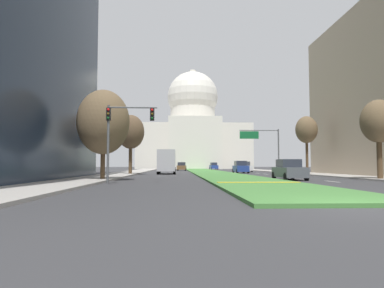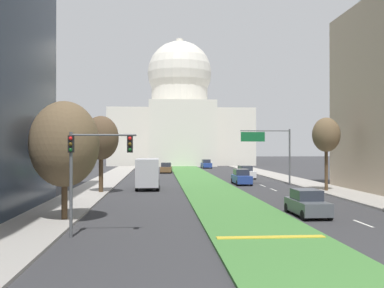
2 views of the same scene
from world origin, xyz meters
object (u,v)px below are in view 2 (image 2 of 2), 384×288
at_px(street_tree_left_mid, 101,138).
at_px(sedan_very_far, 206,164).
at_px(sedan_lead_stopped, 307,204).
at_px(sedan_far_horizon, 166,168).
at_px(capitol_building, 180,118).
at_px(sedan_distant, 245,172).
at_px(sedan_midblock, 241,177).
at_px(overhead_guide_sign, 271,145).
at_px(street_tree_right_mid, 326,135).
at_px(street_tree_left_near, 65,144).
at_px(box_truck_delivery, 148,173).
at_px(traffic_light_near_left, 88,160).

distance_m(street_tree_left_mid, sedan_very_far, 49.27).
xyz_separation_m(sedan_lead_stopped, sedan_far_horizon, (-8.28, 45.72, 0.02)).
relative_size(capitol_building, sedan_distant, 7.18).
height_order(sedan_distant, sedan_far_horizon, sedan_distant).
bearing_deg(sedan_midblock, sedan_lead_stopped, -90.40).
relative_size(overhead_guide_sign, street_tree_right_mid, 0.89).
height_order(overhead_guide_sign, sedan_lead_stopped, overhead_guide_sign).
height_order(overhead_guide_sign, street_tree_left_near, street_tree_left_near).
bearing_deg(overhead_guide_sign, street_tree_left_near, -129.25).
height_order(sedan_lead_stopped, sedan_far_horizon, sedan_far_horizon).
relative_size(street_tree_left_near, sedan_very_far, 1.64).
distance_m(street_tree_right_mid, sedan_far_horizon, 35.37).
bearing_deg(street_tree_left_near, overhead_guide_sign, 50.75).
distance_m(street_tree_left_mid, box_truck_delivery, 6.80).
height_order(traffic_light_near_left, street_tree_left_mid, street_tree_left_mid).
height_order(street_tree_right_mid, sedan_distant, street_tree_right_mid).
distance_m(street_tree_left_near, box_truck_delivery, 19.89).
bearing_deg(box_truck_delivery, sedan_very_far, 75.68).
bearing_deg(sedan_lead_stopped, street_tree_left_mid, 136.08).
height_order(street_tree_left_near, sedan_far_horizon, street_tree_left_near).
distance_m(street_tree_left_mid, street_tree_right_mid, 21.96).
height_order(capitol_building, traffic_light_near_left, capitol_building).
bearing_deg(traffic_light_near_left, street_tree_right_mid, 44.54).
bearing_deg(overhead_guide_sign, capitol_building, 97.14).
height_order(sedan_far_horizon, box_truck_delivery, box_truck_delivery).
height_order(overhead_guide_sign, box_truck_delivery, overhead_guide_sign).
relative_size(traffic_light_near_left, sedan_midblock, 1.20).
bearing_deg(sedan_very_far, street_tree_left_mid, -108.12).
xyz_separation_m(traffic_light_near_left, sedan_midblock, (13.15, 28.28, -2.95)).
height_order(sedan_lead_stopped, sedan_distant, sedan_distant).
bearing_deg(traffic_light_near_left, sedan_lead_stopped, 22.80).
height_order(street_tree_left_mid, sedan_far_horizon, street_tree_left_mid).
bearing_deg(box_truck_delivery, traffic_light_near_left, -95.53).
bearing_deg(sedan_distant, sedan_lead_stopped, -94.51).
bearing_deg(traffic_light_near_left, capitol_building, 84.30).
xyz_separation_m(sedan_midblock, box_truck_delivery, (-10.85, -4.53, 0.83)).
distance_m(street_tree_left_near, sedan_very_far, 63.97).
bearing_deg(street_tree_left_mid, street_tree_left_near, -90.40).
bearing_deg(sedan_distant, capitol_building, 97.63).
relative_size(street_tree_right_mid, box_truck_delivery, 1.15).
xyz_separation_m(traffic_light_near_left, sedan_lead_stopped, (12.99, 5.46, -3.00)).
xyz_separation_m(overhead_guide_sign, sedan_lead_stopped, (-3.41, -21.84, -3.87)).
distance_m(overhead_guide_sign, street_tree_left_mid, 19.87).
bearing_deg(street_tree_left_near, sedan_very_far, 76.07).
relative_size(capitol_building, traffic_light_near_left, 6.61).
bearing_deg(overhead_guide_sign, street_tree_left_mid, -158.23).
distance_m(traffic_light_near_left, overhead_guide_sign, 31.86).
bearing_deg(sedan_far_horizon, sedan_distant, -51.21).
relative_size(street_tree_left_mid, box_truck_delivery, 1.16).
height_order(street_tree_left_near, box_truck_delivery, street_tree_left_near).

